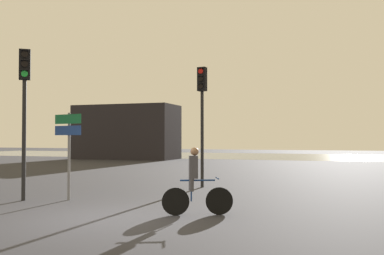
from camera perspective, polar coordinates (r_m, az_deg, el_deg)
name	(u,v)px	position (r m, az deg, el deg)	size (l,w,h in m)	color
ground_plane	(101,218)	(10.20, -12.06, -11.78)	(120.00, 120.00, 0.00)	#28282D
water_strip	(284,156)	(44.59, 12.22, -3.78)	(80.00, 16.00, 0.01)	slate
distant_building	(126,132)	(38.64, -8.73, -0.62)	(9.02, 4.00, 4.77)	black
traffic_light_near_left	(24,95)	(13.65, -21.44, 4.01)	(0.41, 0.42, 4.48)	black
traffic_light_center	(202,104)	(16.11, 1.35, 3.18)	(0.34, 0.36, 4.52)	black
direction_sign_post	(68,140)	(13.25, -16.16, -1.57)	(1.08, 0.29, 2.60)	slate
cyclist	(195,181)	(10.29, 0.39, -7.11)	(1.59, 0.76, 1.62)	black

